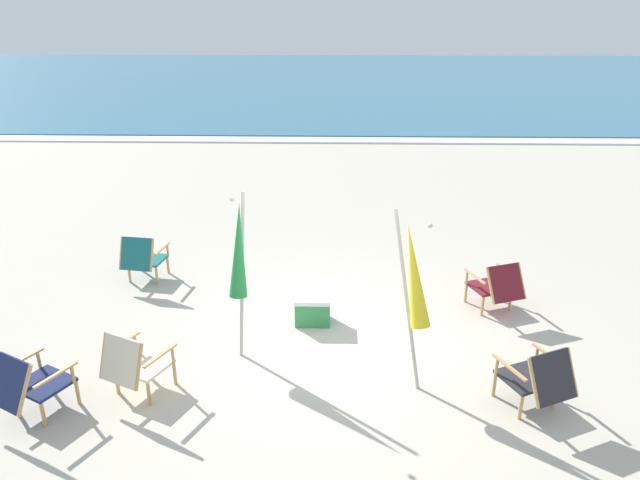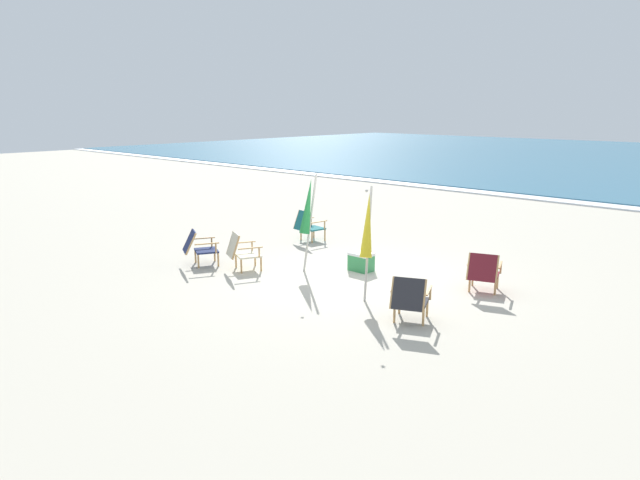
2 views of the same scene
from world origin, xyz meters
name	(u,v)px [view 2 (image 2 of 2)]	position (x,y,z in m)	size (l,w,h in m)	color
ground_plane	(353,279)	(0.00, 0.00, 0.00)	(80.00, 80.00, 0.00)	#B7AF9E
surf_band	(577,202)	(0.00, 12.86, 0.03)	(80.00, 1.10, 0.06)	white
beach_chair_back_left	(308,225)	(-3.01, 1.79, 0.43)	(0.67, 0.77, 0.81)	#196066
beach_chair_far_center	(484,271)	(2.37, 0.94, 0.42)	(0.80, 0.91, 0.78)	maroon
beach_chair_front_right	(241,251)	(-2.17, -1.14, 0.43)	(0.80, 0.85, 0.82)	beige
beach_chair_mid_center	(410,298)	(2.23, -1.29, 0.43)	(0.82, 0.90, 0.80)	#28282D
beach_chair_front_left	(199,246)	(-3.16, -1.53, 0.43)	(0.85, 0.92, 0.79)	#19234C
umbrella_furled_yellow	(368,226)	(0.92, -0.75, 1.33)	(0.46, 0.68, 2.04)	#B7B2A8
umbrella_furled_green	(308,207)	(-1.10, -0.19, 1.38)	(0.31, 0.45, 2.11)	#B7B2A8
cooler_box	(361,262)	(-0.25, 0.56, 0.20)	(0.49, 0.35, 0.40)	#338C4C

